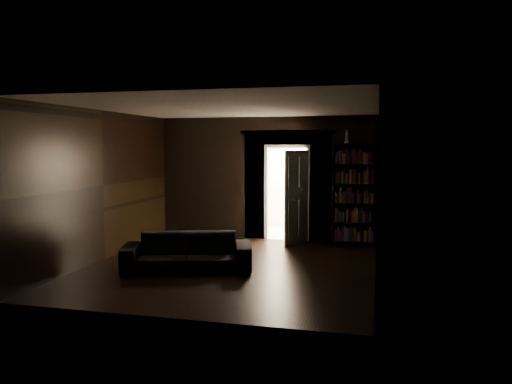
# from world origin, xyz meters

# --- Properties ---
(ground) EXTENTS (5.50, 5.50, 0.00)m
(ground) POSITION_xyz_m (0.00, 0.00, 0.00)
(ground) COLOR black
(ground) RESTS_ON ground
(room_walls) EXTENTS (5.02, 5.61, 2.84)m
(room_walls) POSITION_xyz_m (-0.01, 1.07, 1.68)
(room_walls) COLOR black
(room_walls) RESTS_ON ground
(kitchen_alcove) EXTENTS (2.20, 1.80, 2.60)m
(kitchen_alcove) POSITION_xyz_m (0.50, 3.87, 1.21)
(kitchen_alcove) COLOR beige
(kitchen_alcove) RESTS_ON ground
(sofa) EXTENTS (2.36, 1.55, 0.84)m
(sofa) POSITION_xyz_m (-0.65, -0.44, 0.42)
(sofa) COLOR black
(sofa) RESTS_ON ground
(bookshelf) EXTENTS (0.92, 0.39, 2.20)m
(bookshelf) POSITION_xyz_m (2.00, 2.59, 1.10)
(bookshelf) COLOR black
(bookshelf) RESTS_ON ground
(refrigerator) EXTENTS (0.78, 0.73, 1.65)m
(refrigerator) POSITION_xyz_m (1.07, 4.11, 0.82)
(refrigerator) COLOR silver
(refrigerator) RESTS_ON ground
(door) EXTENTS (0.41, 0.79, 2.05)m
(door) POSITION_xyz_m (0.79, 2.35, 1.02)
(door) COLOR white
(door) RESTS_ON ground
(figurine) EXTENTS (0.11, 0.11, 0.30)m
(figurine) POSITION_xyz_m (1.83, 2.54, 2.35)
(figurine) COLOR silver
(figurine) RESTS_ON bookshelf
(bottles) EXTENTS (0.58, 0.13, 0.23)m
(bottles) POSITION_xyz_m (1.16, 4.02, 1.77)
(bottles) COLOR black
(bottles) RESTS_ON refrigerator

